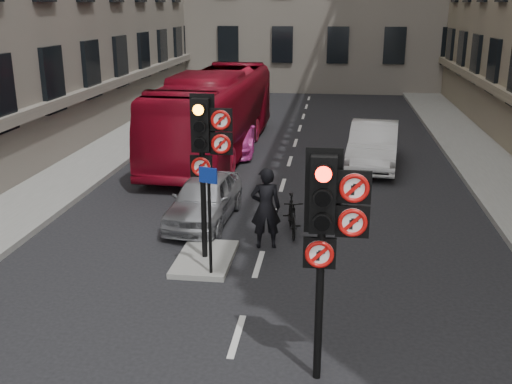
% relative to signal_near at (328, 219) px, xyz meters
% --- Properties ---
extents(pavement_left, '(3.00, 50.00, 0.16)m').
position_rel_signal_near_xyz_m(pavement_left, '(-8.69, 11.01, -2.50)').
color(pavement_left, gray).
rests_on(pavement_left, ground).
extents(centre_island, '(1.20, 2.00, 0.12)m').
position_rel_signal_near_xyz_m(centre_island, '(-2.69, 4.01, -2.52)').
color(centre_island, gray).
rests_on(centre_island, ground).
extents(signal_near, '(0.91, 0.40, 3.58)m').
position_rel_signal_near_xyz_m(signal_near, '(0.00, 0.00, 0.00)').
color(signal_near, black).
rests_on(signal_near, ground).
extents(signal_far, '(0.91, 0.40, 3.58)m').
position_rel_signal_near_xyz_m(signal_far, '(-2.60, 4.00, 0.12)').
color(signal_far, black).
rests_on(signal_far, centre_island).
extents(car_silver, '(1.67, 3.71, 1.24)m').
position_rel_signal_near_xyz_m(car_silver, '(-3.23, 6.53, -1.96)').
color(car_silver, '#9D9EA4').
rests_on(car_silver, ground).
extents(car_white, '(2.06, 4.74, 1.52)m').
position_rel_signal_near_xyz_m(car_white, '(1.43, 12.73, -1.82)').
color(car_white, silver).
rests_on(car_white, ground).
extents(car_pink, '(2.38, 5.07, 1.43)m').
position_rel_signal_near_xyz_m(car_pink, '(-3.94, 14.62, -1.87)').
color(car_pink, '#EC45B2').
rests_on(car_pink, ground).
extents(bus_red, '(2.95, 11.15, 3.09)m').
position_rel_signal_near_xyz_m(bus_red, '(-4.39, 13.91, -1.04)').
color(bus_red, maroon).
rests_on(bus_red, ground).
extents(motorcycle, '(0.70, 1.64, 0.96)m').
position_rel_signal_near_xyz_m(motorcycle, '(-0.90, 5.94, -2.10)').
color(motorcycle, black).
rests_on(motorcycle, ground).
extents(motorcyclist, '(0.78, 0.58, 1.93)m').
position_rel_signal_near_xyz_m(motorcyclist, '(-1.45, 5.01, -1.62)').
color(motorcyclist, black).
rests_on(motorcyclist, ground).
extents(info_sign, '(0.38, 0.17, 2.27)m').
position_rel_signal_near_xyz_m(info_sign, '(-2.39, 3.19, -0.99)').
color(info_sign, black).
rests_on(info_sign, centre_island).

